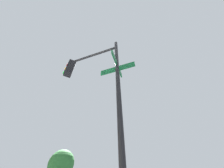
% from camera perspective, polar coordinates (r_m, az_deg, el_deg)
% --- Properties ---
extents(traffic_signal_near, '(2.13, 1.91, 5.79)m').
position_cam_1_polar(traffic_signal_near, '(3.77, -10.71, 4.10)').
color(traffic_signal_near, black).
rests_on(traffic_signal_near, ground_plane).
extents(street_tree, '(3.08, 3.08, 5.48)m').
position_cam_1_polar(street_tree, '(18.10, -24.46, -33.09)').
color(street_tree, '#4C331E').
rests_on(street_tree, ground_plane).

